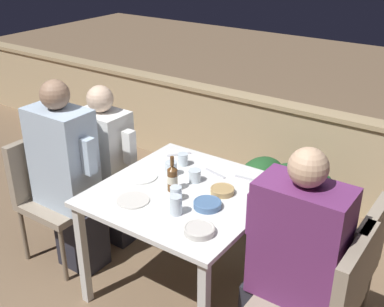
# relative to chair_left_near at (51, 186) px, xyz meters

# --- Properties ---
(ground_plane) EXTENTS (16.00, 16.00, 0.00)m
(ground_plane) POSITION_rel_chair_left_near_xyz_m (1.02, 0.20, -0.54)
(ground_plane) COLOR #7A6047
(parapet_wall) EXTENTS (9.00, 0.18, 0.82)m
(parapet_wall) POSITION_rel_chair_left_near_xyz_m (1.02, 1.80, -0.13)
(parapet_wall) COLOR tan
(parapet_wall) RESTS_ON ground_plane
(dining_table) EXTENTS (1.00, 1.02, 0.74)m
(dining_table) POSITION_rel_chair_left_near_xyz_m (1.02, 0.20, 0.12)
(dining_table) COLOR white
(dining_table) RESTS_ON ground_plane
(planter_hedge) EXTENTS (0.74, 0.47, 0.58)m
(planter_hedge) POSITION_rel_chair_left_near_xyz_m (1.26, 1.16, -0.22)
(planter_hedge) COLOR brown
(planter_hedge) RESTS_ON ground_plane
(chair_left_near) EXTENTS (0.48, 0.47, 0.90)m
(chair_left_near) POSITION_rel_chair_left_near_xyz_m (0.00, 0.00, 0.00)
(chair_left_near) COLOR gray
(chair_left_near) RESTS_ON ground_plane
(person_blue_shirt) EXTENTS (0.50, 0.26, 1.35)m
(person_blue_shirt) POSITION_rel_chair_left_near_xyz_m (0.20, -0.00, 0.13)
(person_blue_shirt) COLOR #282833
(person_blue_shirt) RESTS_ON ground_plane
(chair_left_far) EXTENTS (0.48, 0.47, 0.90)m
(chair_left_far) POSITION_rel_chair_left_near_xyz_m (-0.01, 0.39, 0.00)
(chair_left_far) COLOR gray
(chair_left_far) RESTS_ON ground_plane
(person_white_polo) EXTENTS (0.47, 0.26, 1.21)m
(person_white_polo) POSITION_rel_chair_left_near_xyz_m (0.20, 0.39, 0.07)
(person_white_polo) COLOR #282833
(person_white_polo) RESTS_ON ground_plane
(chair_right_near) EXTENTS (0.48, 0.47, 0.90)m
(chair_right_near) POSITION_rel_chair_left_near_xyz_m (2.00, 0.05, 0.00)
(chair_right_near) COLOR gray
(chair_right_near) RESTS_ON ground_plane
(person_purple_stripe) EXTENTS (0.51, 0.26, 1.30)m
(person_purple_stripe) POSITION_rel_chair_left_near_xyz_m (1.79, 0.05, 0.11)
(person_purple_stripe) COLOR #282833
(person_purple_stripe) RESTS_ON ground_plane
(chair_right_far) EXTENTS (0.48, 0.47, 0.90)m
(chair_right_far) POSITION_rel_chair_left_near_xyz_m (1.98, 0.36, 0.00)
(chair_right_far) COLOR gray
(chair_right_far) RESTS_ON ground_plane
(beer_bottle) EXTENTS (0.06, 0.06, 0.23)m
(beer_bottle) POSITION_rel_chair_left_near_xyz_m (0.95, 0.17, 0.29)
(beer_bottle) COLOR brown
(beer_bottle) RESTS_ON dining_table
(plate_0) EXTENTS (0.19, 0.19, 0.01)m
(plate_0) POSITION_rel_chair_left_near_xyz_m (0.84, -0.07, 0.21)
(plate_0) COLOR silver
(plate_0) RESTS_ON dining_table
(plate_1) EXTENTS (0.22, 0.22, 0.01)m
(plate_1) POSITION_rel_chair_left_near_xyz_m (0.68, 0.18, 0.21)
(plate_1) COLOR white
(plate_1) RESTS_ON dining_table
(bowl_0) EXTENTS (0.16, 0.16, 0.04)m
(bowl_0) POSITION_rel_chair_left_near_xyz_m (1.23, 0.12, 0.22)
(bowl_0) COLOR #4C709E
(bowl_0) RESTS_ON dining_table
(bowl_1) EXTENTS (0.14, 0.14, 0.04)m
(bowl_1) POSITION_rel_chair_left_near_xyz_m (1.22, 0.31, 0.22)
(bowl_1) COLOR tan
(bowl_1) RESTS_ON dining_table
(bowl_2) EXTENTS (0.16, 0.16, 0.04)m
(bowl_2) POSITION_rel_chair_left_near_xyz_m (1.34, -0.11, 0.22)
(bowl_2) COLOR beige
(bowl_2) RESTS_ON dining_table
(glass_cup_0) EXTENTS (0.07, 0.07, 0.08)m
(glass_cup_0) POSITION_rel_chair_left_near_xyz_m (0.81, 0.48, 0.24)
(glass_cup_0) COLOR silver
(glass_cup_0) RESTS_ON dining_table
(glass_cup_1) EXTENTS (0.08, 0.08, 0.08)m
(glass_cup_1) POSITION_rel_chair_left_near_xyz_m (1.00, 0.34, 0.24)
(glass_cup_1) COLOR silver
(glass_cup_1) RESTS_ON dining_table
(glass_cup_2) EXTENTS (0.07, 0.07, 0.11)m
(glass_cup_2) POSITION_rel_chair_left_near_xyz_m (1.13, -0.03, 0.26)
(glass_cup_2) COLOR silver
(glass_cup_2) RESTS_ON dining_table
(glass_cup_3) EXTENTS (0.07, 0.07, 0.09)m
(glass_cup_3) POSITION_rel_chair_left_near_xyz_m (1.04, 0.09, 0.24)
(glass_cup_3) COLOR silver
(glass_cup_3) RESTS_ON dining_table
(glass_cup_4) EXTENTS (0.08, 0.08, 0.09)m
(glass_cup_4) POSITION_rel_chair_left_near_xyz_m (0.83, 0.32, 0.25)
(glass_cup_4) COLOR silver
(glass_cup_4) RESTS_ON dining_table
(fork_0) EXTENTS (0.12, 0.15, 0.01)m
(fork_0) POSITION_rel_chair_left_near_xyz_m (0.69, 0.59, 0.20)
(fork_0) COLOR silver
(fork_0) RESTS_ON dining_table
(fork_1) EXTENTS (0.17, 0.04, 0.01)m
(fork_1) POSITION_rel_chair_left_near_xyz_m (1.26, 0.55, 0.20)
(fork_1) COLOR silver
(fork_1) RESTS_ON dining_table
(fork_2) EXTENTS (0.17, 0.05, 0.01)m
(fork_2) POSITION_rel_chair_left_near_xyz_m (1.05, 0.49, 0.20)
(fork_2) COLOR silver
(fork_2) RESTS_ON dining_table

